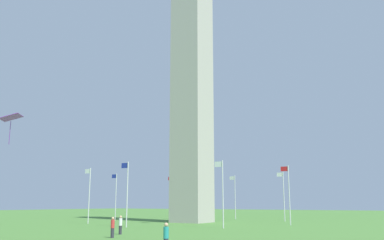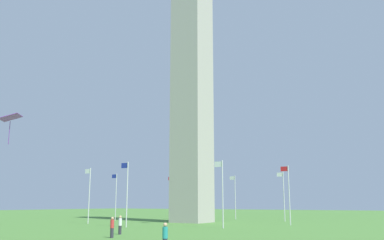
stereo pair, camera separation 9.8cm
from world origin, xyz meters
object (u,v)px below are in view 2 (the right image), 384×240
at_px(person_white_shirt, 120,225).
at_px(person_teal_shirt, 165,238).
at_px(kite_purple_diamond, 11,118).
at_px(obelisk_monument, 192,76).
at_px(flagpole_e, 127,191).
at_px(flagpole_nw, 172,195).
at_px(flagpole_sw, 283,194).
at_px(person_red_shirt, 112,227).
at_px(flagpole_ne, 89,193).
at_px(flagpole_n, 116,194).
at_px(flagpole_se, 222,190).
at_px(flagpole_w, 235,195).
at_px(flagpole_s, 289,192).

bearing_deg(person_white_shirt, person_teal_shirt, -173.30).
distance_m(person_white_shirt, kite_purple_diamond, 14.33).
bearing_deg(obelisk_monument, kite_purple_diamond, 99.24).
relative_size(flagpole_e, flagpole_nw, 1.00).
bearing_deg(flagpole_sw, person_red_shirt, 87.48).
height_order(flagpole_ne, flagpole_sw, same).
bearing_deg(obelisk_monument, flagpole_n, 0.00).
bearing_deg(flagpole_se, flagpole_n, -22.50).
bearing_deg(kite_purple_diamond, person_red_shirt, -110.99).
bearing_deg(person_teal_shirt, person_white_shirt, -2.73).
xyz_separation_m(obelisk_monument, kite_purple_diamond, (-5.88, 36.14, -13.96)).
bearing_deg(person_white_shirt, flagpole_n, -1.66).
height_order(obelisk_monument, flagpole_e, obelisk_monument).
bearing_deg(flagpole_n, flagpole_nw, -112.50).
bearing_deg(flagpole_sw, flagpole_n, 22.50).
xyz_separation_m(flagpole_sw, kite_purple_diamond, (4.87, 46.95, 4.83)).
relative_size(flagpole_n, flagpole_w, 1.00).
relative_size(flagpole_se, flagpole_s, 1.00).
xyz_separation_m(flagpole_sw, flagpole_nw, (21.63, -0.00, 0.00)).
bearing_deg(flagpole_nw, flagpole_se, 135.00).
bearing_deg(flagpole_sw, kite_purple_diamond, 84.08).
xyz_separation_m(flagpole_nw, person_white_shirt, (-17.89, 35.34, -3.49)).
bearing_deg(flagpole_e, obelisk_monument, -90.23).
bearing_deg(flagpole_se, person_white_shirt, 74.74).
height_order(flagpole_n, flagpole_nw, same).
bearing_deg(obelisk_monument, flagpole_e, 89.77).
bearing_deg(flagpole_n, flagpole_se, 157.50).
distance_m(person_red_shirt, person_white_shirt, 3.93).
bearing_deg(flagpole_e, person_red_shirt, 125.87).
height_order(person_red_shirt, person_white_shirt, same).
distance_m(flagpole_se, flagpole_w, 28.26).
distance_m(flagpole_e, person_red_shirt, 15.93).
xyz_separation_m(obelisk_monument, flagpole_ne, (10.88, 10.81, -18.79)).
distance_m(person_red_shirt, kite_purple_diamond, 12.13).
xyz_separation_m(flagpole_ne, flagpole_s, (-26.11, -10.81, 0.00)).
height_order(flagpole_nw, person_white_shirt, flagpole_nw).
height_order(flagpole_nw, kite_purple_diamond, kite_purple_diamond).
bearing_deg(flagpole_ne, flagpole_n, -67.50).
distance_m(flagpole_sw, flagpole_w, 11.71).
bearing_deg(flagpole_se, flagpole_nw, -45.00).
relative_size(flagpole_nw, person_red_shirt, 4.60).
distance_m(flagpole_e, flagpole_sw, 28.26).
relative_size(person_red_shirt, kite_purple_diamond, 0.75).
xyz_separation_m(flagpole_ne, person_white_shirt, (-17.89, 13.71, -3.49)).
relative_size(flagpole_ne, kite_purple_diamond, 3.46).
distance_m(obelisk_monument, person_teal_shirt, 45.10).
relative_size(flagpole_n, kite_purple_diamond, 3.46).
height_order(flagpole_se, flagpole_sw, same).
bearing_deg(flagpole_sw, person_white_shirt, 83.96).
bearing_deg(person_teal_shirt, flagpole_se, -34.15).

